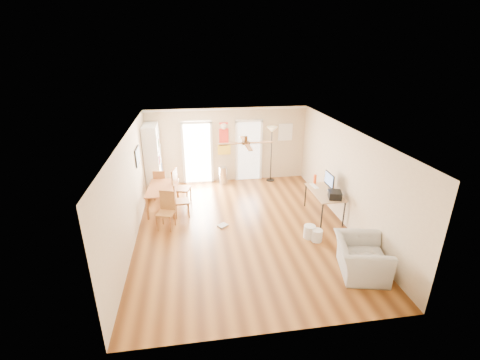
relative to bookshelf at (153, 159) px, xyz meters
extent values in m
plane|color=brown|center=(2.51, -2.93, -1.11)|extent=(7.00, 7.00, 0.00)
cube|color=red|center=(2.38, 0.55, 0.44)|extent=(0.46, 0.03, 1.10)
cube|color=white|center=(4.56, 0.54, 0.59)|extent=(0.50, 0.04, 0.60)
cube|color=black|center=(-0.22, -1.53, 0.59)|extent=(0.04, 0.66, 0.48)
cylinder|color=#B9B9BB|center=(2.30, 0.25, -0.81)|extent=(0.33, 0.33, 0.61)
cube|color=white|center=(4.71, -2.13, -0.36)|extent=(0.15, 0.38, 0.01)
cube|color=black|center=(4.96, -2.99, -0.27)|extent=(0.41, 0.45, 0.19)
cylinder|color=#FD4F16|center=(4.81, -1.90, -0.24)|extent=(0.10, 0.10, 0.26)
cylinder|color=silver|center=(4.08, -3.62, -0.95)|extent=(0.31, 0.31, 0.33)
cylinder|color=silver|center=(4.21, -3.80, -0.96)|extent=(0.33, 0.33, 0.31)
cube|color=#A8A7A2|center=(1.98, -2.73, -1.10)|extent=(0.33, 0.32, 0.04)
imported|color=#A6A5A1|center=(4.66, -5.13, -0.74)|extent=(1.25, 1.36, 0.75)
camera|label=1|loc=(1.27, -10.52, 3.38)|focal=24.81mm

